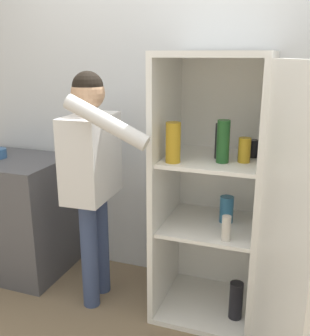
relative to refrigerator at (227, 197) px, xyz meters
name	(u,v)px	position (x,y,z in m)	size (l,w,h in m)	color
wall_back	(170,110)	(-0.50, 0.45, 0.44)	(7.00, 0.06, 2.55)	silver
refrigerator	(227,197)	(0.00, 0.00, 0.00)	(0.92, 1.21, 1.68)	white
person	(93,164)	(-0.86, -0.07, 0.14)	(0.62, 0.58, 1.57)	#384770
counter	(16,215)	(-1.64, 0.09, -0.39)	(0.78, 0.62, 0.91)	#4C4C51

